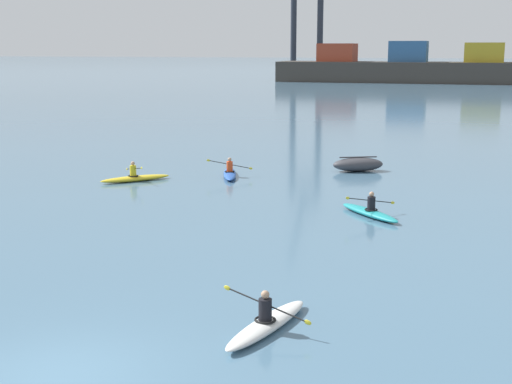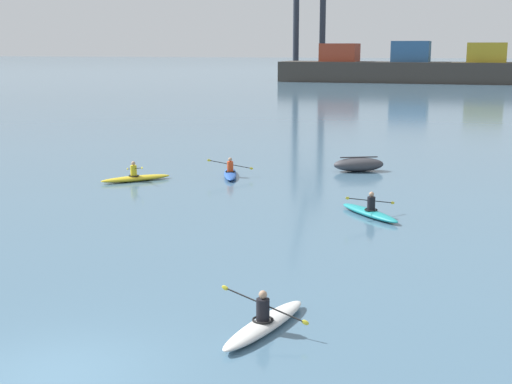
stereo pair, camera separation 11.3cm
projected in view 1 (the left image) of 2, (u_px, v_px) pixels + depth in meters
name	position (u px, v px, depth m)	size (l,w,h in m)	color
ground_plane	(58.00, 377.00, 13.78)	(800.00, 800.00, 0.00)	#476B84
container_barge	(408.00, 68.00, 126.90)	(46.20, 9.46, 7.22)	#38332D
capsized_dinghy	(358.00, 164.00, 36.48)	(2.82, 2.08, 0.76)	#38383D
kayak_yellow	(135.00, 178.00, 33.81)	(2.80, 2.85, 0.95)	yellow
kayak_teal	(370.00, 212.00, 26.84)	(2.78, 2.87, 0.95)	teal
kayak_blue	(230.00, 173.00, 35.03)	(2.15, 3.41, 0.95)	#2856B2
kayak_white	(267.00, 323.00, 16.05)	(2.20, 3.45, 0.95)	silver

